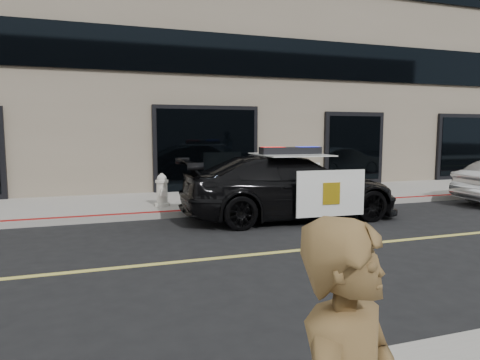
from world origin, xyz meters
name	(u,v)px	position (x,y,z in m)	size (l,w,h in m)	color
ground	(356,245)	(0.00, 0.00, 0.00)	(120.00, 120.00, 0.00)	black
sidewalk_n	(254,198)	(0.00, 5.25, 0.07)	(60.00, 3.50, 0.15)	gray
building_n	(208,31)	(0.00, 10.50, 6.00)	(60.00, 7.00, 12.00)	#756856
police_car	(290,186)	(-0.10, 2.58, 0.76)	(2.63, 5.35, 1.69)	black
fire_hydrant	(162,191)	(-2.84, 4.33, 0.55)	(0.38, 0.53, 0.84)	silver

